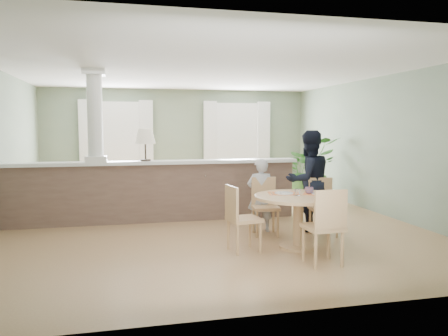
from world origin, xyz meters
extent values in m
plane|color=tan|center=(0.00, 0.00, 0.00)|extent=(8.00, 8.00, 0.00)
cube|color=gray|center=(0.00, 4.00, 1.35)|extent=(7.00, 0.02, 2.70)
cube|color=gray|center=(3.50, 0.00, 1.35)|extent=(0.02, 8.00, 2.70)
cube|color=gray|center=(0.00, -4.00, 1.35)|extent=(7.00, 0.02, 2.70)
cube|color=white|center=(0.00, 0.00, 2.70)|extent=(7.00, 8.00, 0.02)
cube|color=white|center=(-1.60, 3.97, 1.55)|extent=(1.10, 0.02, 1.50)
cube|color=white|center=(-1.60, 3.94, 1.55)|extent=(1.22, 0.04, 1.62)
cube|color=white|center=(1.60, 3.97, 1.55)|extent=(1.10, 0.02, 1.50)
cube|color=white|center=(1.60, 3.94, 1.55)|extent=(1.22, 0.04, 1.62)
cube|color=silver|center=(-2.35, 3.88, 1.25)|extent=(0.35, 0.10, 2.30)
cube|color=silver|center=(-0.85, 3.88, 1.25)|extent=(0.35, 0.10, 2.30)
cube|color=silver|center=(0.85, 3.88, 1.25)|extent=(0.35, 0.10, 2.30)
cube|color=silver|center=(2.35, 3.88, 1.25)|extent=(0.35, 0.10, 2.30)
cube|color=brown|center=(-0.90, 0.20, 0.53)|extent=(5.20, 0.22, 1.05)
cube|color=white|center=(-0.90, 0.20, 1.08)|extent=(5.32, 0.36, 0.06)
cube|color=white|center=(-1.90, 0.20, 1.16)|extent=(0.36, 0.36, 0.10)
cylinder|color=white|center=(-1.90, 0.20, 1.91)|extent=(0.26, 0.26, 1.39)
cube|color=white|center=(-1.90, 0.20, 2.65)|extent=(0.38, 0.38, 0.10)
cylinder|color=black|center=(-1.05, 0.20, 1.12)|extent=(0.18, 0.18, 0.03)
cylinder|color=black|center=(-1.05, 0.20, 1.28)|extent=(0.03, 0.03, 0.28)
cone|color=#F1E3C7|center=(-1.05, 0.20, 1.55)|extent=(0.36, 0.36, 0.26)
imported|color=olive|center=(-0.97, 1.75, 0.40)|extent=(2.87, 1.42, 0.80)
imported|color=#396F2C|center=(2.66, 1.56, 0.74)|extent=(1.71, 1.63, 1.48)
cylinder|color=tan|center=(0.96, -1.99, 0.02)|extent=(0.52, 0.52, 0.04)
cylinder|color=tan|center=(0.96, -1.99, 0.38)|extent=(0.14, 0.14, 0.67)
cylinder|color=tan|center=(0.96, -1.99, 0.73)|extent=(1.25, 1.25, 0.04)
cube|color=#B32C28|center=(0.82, -1.78, 0.76)|extent=(0.50, 0.41, 0.01)
cube|color=#B32C28|center=(1.30, -1.94, 0.76)|extent=(0.55, 0.51, 0.01)
cylinder|color=white|center=(0.82, -1.81, 0.77)|extent=(0.27, 0.27, 0.01)
cylinder|color=white|center=(1.32, -1.97, 0.77)|extent=(0.27, 0.27, 0.01)
cylinder|color=white|center=(0.94, -2.01, 0.81)|extent=(0.08, 0.08, 0.09)
cube|color=silver|center=(0.75, -1.84, 0.77)|extent=(0.05, 0.18, 0.00)
cube|color=silver|center=(0.64, -1.78, 0.76)|extent=(0.06, 0.22, 0.00)
cylinder|color=white|center=(1.38, -2.21, 0.79)|extent=(0.04, 0.04, 0.07)
cylinder|color=silver|center=(1.38, -2.21, 0.83)|extent=(0.04, 0.04, 0.01)
imported|color=#2564AF|center=(1.17, -1.88, 0.80)|extent=(0.15, 0.15, 0.10)
cube|color=tan|center=(0.75, -1.17, 0.44)|extent=(0.46, 0.46, 0.05)
cylinder|color=tan|center=(0.56, -1.31, 0.21)|extent=(0.04, 0.04, 0.42)
cylinder|color=tan|center=(0.89, -1.35, 0.21)|extent=(0.04, 0.04, 0.42)
cylinder|color=tan|center=(0.61, -0.98, 0.21)|extent=(0.04, 0.04, 0.42)
cylinder|color=tan|center=(0.94, -1.02, 0.21)|extent=(0.04, 0.04, 0.42)
cube|color=tan|center=(0.77, -0.98, 0.68)|extent=(0.39, 0.09, 0.45)
cube|color=tan|center=(1.62, -1.43, 0.44)|extent=(0.45, 0.45, 0.05)
cylinder|color=tan|center=(1.44, -1.57, 0.21)|extent=(0.04, 0.04, 0.42)
cylinder|color=tan|center=(1.77, -1.61, 0.21)|extent=(0.04, 0.04, 0.42)
cylinder|color=tan|center=(1.48, -1.24, 0.21)|extent=(0.04, 0.04, 0.42)
cylinder|color=tan|center=(1.81, -1.28, 0.21)|extent=(0.04, 0.04, 0.42)
cube|color=tan|center=(1.65, -1.24, 0.68)|extent=(0.39, 0.09, 0.45)
cube|color=tan|center=(0.98, -2.74, 0.47)|extent=(0.44, 0.44, 0.05)
cylinder|color=tan|center=(1.15, -2.56, 0.22)|extent=(0.04, 0.04, 0.45)
cylinder|color=tan|center=(0.80, -2.57, 0.22)|extent=(0.04, 0.04, 0.45)
cylinder|color=tan|center=(1.16, -2.91, 0.22)|extent=(0.04, 0.04, 0.45)
cylinder|color=tan|center=(0.80, -2.92, 0.22)|extent=(0.04, 0.04, 0.45)
cube|color=tan|center=(0.98, -2.94, 0.73)|extent=(0.42, 0.05, 0.48)
cube|color=tan|center=(0.18, -1.96, 0.44)|extent=(0.47, 0.47, 0.05)
cylinder|color=tan|center=(0.37, -2.10, 0.21)|extent=(0.04, 0.04, 0.42)
cylinder|color=tan|center=(0.32, -1.77, 0.21)|extent=(0.04, 0.04, 0.42)
cylinder|color=tan|center=(0.03, -2.15, 0.21)|extent=(0.04, 0.04, 0.42)
cylinder|color=tan|center=(-0.02, -1.82, 0.21)|extent=(0.04, 0.04, 0.42)
cube|color=tan|center=(-0.01, -1.99, 0.69)|extent=(0.10, 0.40, 0.45)
imported|color=#ADACB2|center=(0.74, -0.93, 0.60)|extent=(0.47, 0.34, 1.20)
imported|color=black|center=(1.54, -1.02, 0.83)|extent=(0.91, 0.76, 1.66)
camera|label=1|loc=(-1.42, -7.68, 1.72)|focal=35.00mm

